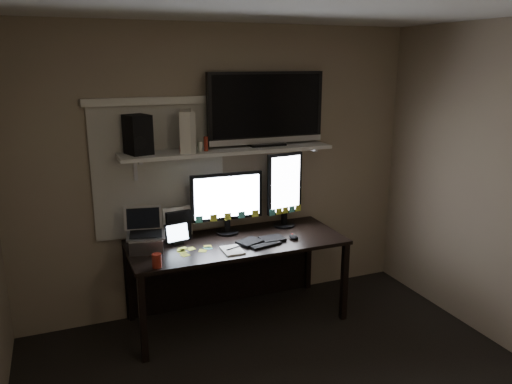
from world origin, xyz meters
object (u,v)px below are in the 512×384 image
monitor_landscape (227,203)px  tablet (177,234)px  laptop (146,231)px  speaker (138,135)px  game_console (186,131)px  keyboard (261,241)px  cup (157,261)px  mouse (294,237)px  desk (232,255)px  tv (266,109)px  monitor_portrait (285,190)px

monitor_landscape → tablet: monitor_landscape is taller
laptop → speaker: size_ratio=1.08×
monitor_landscape → game_console: game_console is taller
keyboard → cup: 0.93m
laptop → speaker: 0.76m
mouse → speaker: bearing=153.7°
desk → cup: 0.88m
monitor_landscape → tv: size_ratio=0.61×
tv → tablet: bearing=-170.5°
desk → game_console: 1.15m
mouse → game_console: size_ratio=0.30×
monitor_landscape → cup: size_ratio=6.12×
laptop → game_console: (0.39, 0.17, 0.75)m
monitor_landscape → tv: (0.38, 0.04, 0.79)m
monitor_landscape → keyboard: bearing=-57.0°
mouse → tablet: size_ratio=0.47×
monitor_portrait → tablet: 1.05m
monitor_portrait → cup: monitor_portrait is taller
mouse → tv: size_ratio=0.10×
desk → laptop: size_ratio=5.43×
tablet → laptop: size_ratio=0.64×
cup → game_console: (0.38, 0.52, 0.86)m
desk → cup: cup is taller
keyboard → mouse: size_ratio=4.08×
tv → game_console: 0.73m
monitor_landscape → monitor_portrait: 0.55m
tv → speaker: size_ratio=3.39×
mouse → game_console: game_console is taller
laptop → speaker: (0.01, 0.18, 0.74)m
laptop → tv: tv is taller
speaker → game_console: bearing=-18.8°
monitor_portrait → laptop: monitor_portrait is taller
keyboard → mouse: mouse is taller
monitor_landscape → game_console: bearing=-179.0°
tv → game_console: bearing=-177.7°
desk → monitor_portrait: bearing=8.2°
tablet → cup: size_ratio=2.07×
tablet → cup: bearing=-131.3°
desk → cup: size_ratio=17.42×
mouse → laptop: (-1.20, 0.19, 0.15)m
monitor_landscape → mouse: 0.65m
monitor_landscape → keyboard: 0.45m
monitor_portrait → game_console: 1.05m
keyboard → mouse: bearing=-20.2°
cup → tablet: bearing=58.8°
monitor_landscape → keyboard: (0.19, -0.31, -0.27)m
laptop → cup: size_ratio=3.21×
mouse → tv: (-0.10, 0.39, 1.05)m
monitor_landscape → speaker: size_ratio=2.05×
laptop → monitor_portrait: bearing=18.2°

